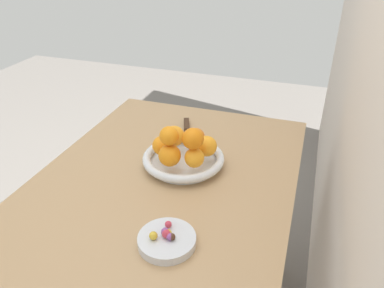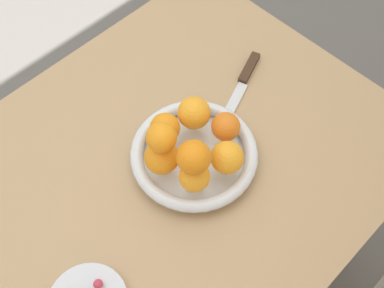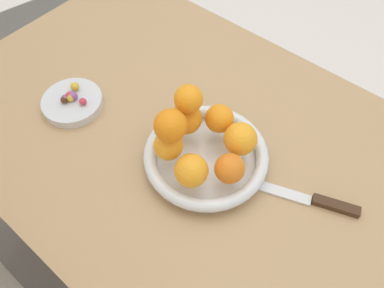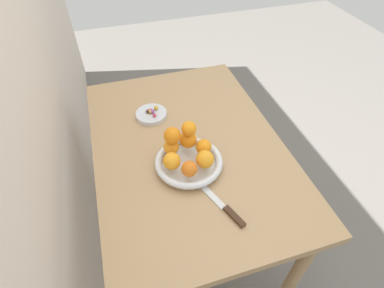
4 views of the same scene
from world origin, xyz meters
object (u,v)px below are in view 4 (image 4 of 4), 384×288
(fruit_bowl, at_px, (189,162))
(orange_3, at_px, (189,169))
(candy_ball_5, at_px, (152,111))
(candy_ball_6, at_px, (154,115))
(knife, at_px, (222,204))
(candy_ball_2, at_px, (151,111))
(orange_2, at_px, (172,161))
(candy_ball_4, at_px, (151,111))
(candy_ball_1, at_px, (156,108))
(orange_0, at_px, (188,140))
(candy_ball_0, at_px, (149,111))
(candy_dish, at_px, (151,115))
(orange_6, at_px, (172,136))
(orange_1, at_px, (171,147))
(dining_table, at_px, (188,158))
(candy_ball_3, at_px, (148,111))
(orange_5, at_px, (204,147))
(orange_7, at_px, (189,129))
(orange_4, at_px, (205,159))

(fruit_bowl, xyz_separation_m, orange_3, (-0.07, 0.02, 0.05))
(candy_ball_5, bearing_deg, candy_ball_6, -171.63)
(candy_ball_6, distance_m, knife, 0.52)
(orange_3, bearing_deg, candy_ball_2, 8.62)
(orange_3, distance_m, candy_ball_5, 0.40)
(candy_ball_2, height_order, candy_ball_5, candy_ball_5)
(orange_2, distance_m, candy_ball_4, 0.36)
(candy_ball_1, bearing_deg, candy_ball_5, 132.41)
(orange_2, bearing_deg, orange_0, -44.83)
(orange_3, xyz_separation_m, candy_ball_1, (0.42, 0.03, -0.04))
(orange_0, relative_size, candy_ball_4, 3.13)
(candy_ball_0, bearing_deg, orange_0, -158.70)
(candy_ball_0, height_order, candy_ball_1, candy_ball_1)
(candy_ball_4, bearing_deg, candy_dish, 168.96)
(fruit_bowl, height_order, orange_6, orange_6)
(candy_ball_5, relative_size, candy_ball_6, 1.24)
(fruit_bowl, bearing_deg, orange_2, 105.36)
(candy_dish, xyz_separation_m, orange_2, (-0.35, -0.01, 0.06))
(candy_ball_0, bearing_deg, orange_1, -173.11)
(orange_2, xyz_separation_m, candy_ball_4, (0.35, 0.01, -0.04))
(orange_1, bearing_deg, orange_0, -77.36)
(dining_table, bearing_deg, candy_dish, 26.48)
(candy_ball_2, distance_m, candy_ball_3, 0.02)
(candy_ball_2, bearing_deg, candy_ball_5, -102.38)
(candy_dish, bearing_deg, candy_ball_1, -59.20)
(dining_table, height_order, orange_5, orange_5)
(fruit_bowl, relative_size, candy_ball_0, 14.94)
(orange_6, height_order, candy_ball_6, orange_6)
(orange_0, xyz_separation_m, candy_ball_4, (0.27, 0.10, -0.04))
(candy_ball_5, bearing_deg, orange_5, -156.38)
(orange_7, xyz_separation_m, knife, (-0.26, -0.04, -0.13))
(candy_dish, distance_m, orange_7, 0.31)
(orange_4, relative_size, candy_ball_6, 3.96)
(candy_ball_0, height_order, knife, candy_ball_0)
(orange_1, relative_size, candy_ball_1, 2.90)
(candy_ball_0, relative_size, candy_ball_6, 1.02)
(orange_1, xyz_separation_m, orange_2, (-0.07, 0.02, 0.00))
(candy_dish, xyz_separation_m, candy_ball_0, (0.01, 0.01, 0.02))
(candy_ball_0, height_order, candy_ball_5, candy_ball_5)
(orange_1, height_order, orange_2, orange_2)
(orange_2, xyz_separation_m, knife, (-0.18, -0.13, -0.07))
(orange_2, distance_m, orange_3, 0.07)
(orange_5, distance_m, knife, 0.23)
(orange_5, xyz_separation_m, candy_ball_6, (0.28, 0.13, -0.04))
(orange_3, bearing_deg, orange_0, -14.64)
(dining_table, relative_size, candy_ball_6, 65.40)
(orange_2, relative_size, knife, 0.26)
(candy_ball_1, distance_m, candy_ball_5, 0.03)
(orange_0, bearing_deg, orange_5, -138.07)
(candy_ball_1, distance_m, knife, 0.56)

